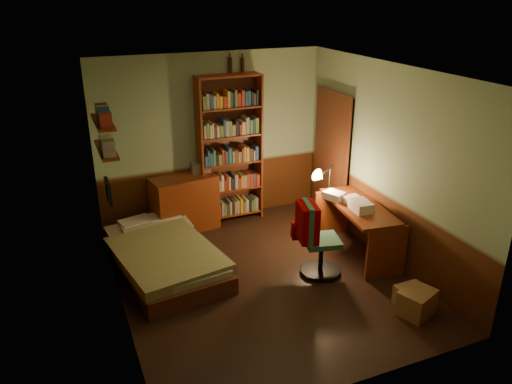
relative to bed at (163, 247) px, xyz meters
name	(u,v)px	position (x,y,z in m)	size (l,w,h in m)	color
floor	(264,279)	(1.11, -0.76, -0.31)	(3.50, 4.00, 0.02)	black
ceiling	(265,71)	(1.11, -0.76, 2.31)	(3.50, 4.00, 0.02)	silver
wall_back	(212,139)	(1.11, 1.25, 1.00)	(3.50, 0.02, 2.60)	#89A27D
wall_left	(111,207)	(-0.65, -0.76, 1.00)	(0.02, 4.00, 2.60)	#89A27D
wall_right	(388,165)	(2.87, -0.76, 1.00)	(0.02, 4.00, 2.60)	#89A27D
wall_front	(360,265)	(1.11, -2.77, 1.00)	(3.50, 0.02, 2.60)	#89A27D
doorway	(332,158)	(2.83, 0.54, 0.70)	(0.06, 0.90, 2.00)	black
door_trim	(330,158)	(2.79, 0.54, 0.70)	(0.02, 0.98, 2.08)	#462011
bed	(163,247)	(0.00, 0.00, 0.00)	(1.10, 2.05, 0.61)	#5F6F43
dresser	(185,203)	(0.57, 1.01, 0.12)	(0.96, 0.48, 0.85)	#65260E
mini_stereo	(200,167)	(0.88, 1.13, 0.62)	(0.28, 0.21, 0.15)	#B2B2B7
bookshelf	(230,150)	(1.34, 1.09, 0.84)	(0.98, 0.30, 2.28)	#65260E
bottle_left	(230,65)	(1.41, 1.20, 2.09)	(0.06, 0.06, 0.22)	black
bottle_right	(243,65)	(1.61, 1.20, 2.08)	(0.06, 0.06, 0.21)	black
desk	(357,230)	(2.55, -0.65, 0.06)	(0.57, 1.38, 0.74)	#65260E
paper_stack	(334,196)	(2.34, -0.35, 0.49)	(0.20, 0.27, 0.11)	silver
desk_lamp	(330,170)	(2.41, -0.09, 0.77)	(0.20, 0.20, 0.68)	black
office_chair	(322,241)	(1.84, -0.92, 0.16)	(0.46, 0.41, 0.93)	#2E5C43
red_jacket	(308,193)	(1.61, -0.93, 0.86)	(0.22, 0.40, 0.47)	#8E0001
wall_shelf_lower	(106,150)	(-0.53, 0.34, 1.30)	(0.20, 0.90, 0.03)	#65260E
wall_shelf_upper	(103,122)	(-0.53, 0.34, 1.65)	(0.20, 0.90, 0.03)	#65260E
framed_picture	(108,191)	(-0.61, -0.16, 0.95)	(0.04, 0.32, 0.26)	black
cardboard_box_a	(417,302)	(2.41, -2.10, -0.16)	(0.39, 0.31, 0.29)	olive
cardboard_box_b	(411,297)	(2.46, -1.95, -0.19)	(0.34, 0.28, 0.24)	olive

